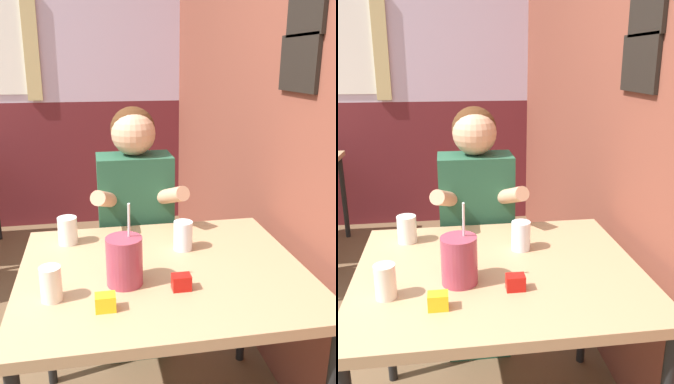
# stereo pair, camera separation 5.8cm
# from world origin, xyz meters

# --- Properties ---
(brick_wall_right) EXTENTS (0.08, 4.79, 2.70)m
(brick_wall_right) POSITION_xyz_m (1.46, 1.39, 1.35)
(brick_wall_right) COLOR brown
(brick_wall_right) RESTS_ON ground_plane
(back_wall) EXTENTS (5.87, 0.09, 2.70)m
(back_wall) POSITION_xyz_m (-0.01, 2.82, 1.36)
(back_wall) COLOR silver
(back_wall) RESTS_ON ground_plane
(main_table) EXTENTS (0.99, 0.84, 0.74)m
(main_table) POSITION_xyz_m (0.86, 0.31, 0.67)
(main_table) COLOR tan
(main_table) RESTS_ON ground_plane
(person_seated) EXTENTS (0.42, 0.40, 1.24)m
(person_seated) POSITION_xyz_m (0.82, 0.86, 0.65)
(person_seated) COLOR #235138
(person_seated) RESTS_ON ground_plane
(cocktail_pitcher) EXTENTS (0.12, 0.12, 0.28)m
(cocktail_pitcher) POSITION_xyz_m (0.72, 0.22, 0.82)
(cocktail_pitcher) COLOR #99384C
(cocktail_pitcher) RESTS_ON main_table
(glass_near_pitcher) EXTENTS (0.07, 0.07, 0.11)m
(glass_near_pitcher) POSITION_xyz_m (0.96, 0.45, 0.80)
(glass_near_pitcher) COLOR silver
(glass_near_pitcher) RESTS_ON main_table
(glass_center) EXTENTS (0.08, 0.08, 0.11)m
(glass_center) POSITION_xyz_m (0.53, 0.59, 0.79)
(glass_center) COLOR silver
(glass_center) RESTS_ON main_table
(glass_far_side) EXTENTS (0.07, 0.07, 0.11)m
(glass_far_side) POSITION_xyz_m (0.49, 0.16, 0.79)
(glass_far_side) COLOR silver
(glass_far_side) RESTS_ON main_table
(condiment_ketchup) EXTENTS (0.06, 0.04, 0.05)m
(condiment_ketchup) POSITION_xyz_m (0.89, 0.15, 0.76)
(condiment_ketchup) COLOR #B7140F
(condiment_ketchup) RESTS_ON main_table
(condiment_mustard) EXTENTS (0.06, 0.04, 0.05)m
(condiment_mustard) POSITION_xyz_m (0.65, 0.08, 0.76)
(condiment_mustard) COLOR yellow
(condiment_mustard) RESTS_ON main_table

